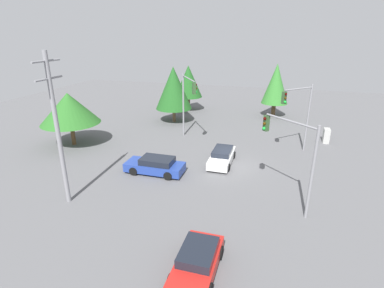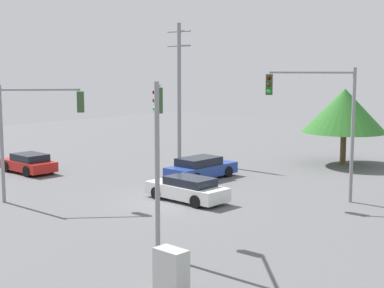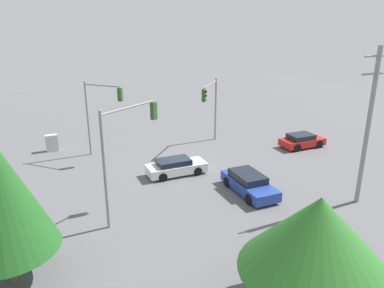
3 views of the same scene
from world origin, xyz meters
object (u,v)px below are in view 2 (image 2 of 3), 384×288
object	(u,v)px
traffic_signal_main	(320,110)
electrical_cabinet	(171,273)
traffic_signal_cross	(158,134)
traffic_signal_aux	(35,121)
sedan_blue	(201,168)
sedan_red	(29,163)
sedan_white	(187,189)

from	to	relation	value
traffic_signal_main	electrical_cabinet	bearing A→B (deg)	71.83
traffic_signal_cross	traffic_signal_aux	world-z (taller)	traffic_signal_cross
sedan_blue	electrical_cabinet	world-z (taller)	electrical_cabinet
sedan_red	sedan_blue	xyz separation A→B (m)	(-9.38, -6.10, 0.04)
sedan_blue	traffic_signal_main	world-z (taller)	traffic_signal_main
sedan_red	electrical_cabinet	world-z (taller)	electrical_cabinet
electrical_cabinet	traffic_signal_cross	bearing A→B (deg)	-39.35
traffic_signal_main	traffic_signal_cross	xyz separation A→B (m)	(0.56, 10.69, -0.33)
sedan_blue	traffic_signal_main	bearing A→B (deg)	-1.21
sedan_white	electrical_cabinet	bearing A→B (deg)	-138.71
sedan_blue	traffic_signal_aux	size ratio (longest dim) A/B	0.80
traffic_signal_main	traffic_signal_cross	bearing A→B (deg)	55.15
sedan_red	electrical_cabinet	size ratio (longest dim) A/B	2.72
sedan_blue	traffic_signal_aux	bearing A→B (deg)	-101.58
traffic_signal_main	electrical_cabinet	size ratio (longest dim) A/B	4.62
sedan_white	electrical_cabinet	distance (m)	12.41
sedan_white	sedan_red	size ratio (longest dim) A/B	1.11
traffic_signal_cross	sedan_red	bearing A→B (deg)	29.69
sedan_white	traffic_signal_cross	xyz separation A→B (m)	(-4.23, 6.08, 3.71)
traffic_signal_cross	traffic_signal_aux	distance (m)	9.77
sedan_blue	traffic_signal_main	xyz separation A→B (m)	(-8.22, 0.17, 4.01)
sedan_blue	traffic_signal_cross	distance (m)	13.80
sedan_white	sedan_red	xyz separation A→B (m)	(12.82, 1.31, -0.00)
traffic_signal_aux	electrical_cabinet	world-z (taller)	traffic_signal_aux
sedan_white	traffic_signal_main	distance (m)	7.78
traffic_signal_cross	electrical_cabinet	xyz separation A→B (m)	(-3.96, 3.24, -3.59)
sedan_white	sedan_blue	xyz separation A→B (m)	(3.44, -4.79, 0.03)
sedan_blue	traffic_signal_aux	xyz separation A→B (m)	(2.07, 10.09, 3.45)
sedan_blue	electrical_cabinet	size ratio (longest dim) A/B	3.22
sedan_red	traffic_signal_aux	size ratio (longest dim) A/B	0.67
traffic_signal_aux	sedan_blue	bearing A→B (deg)	30.37
sedan_blue	traffic_signal_cross	bearing A→B (deg)	-54.79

